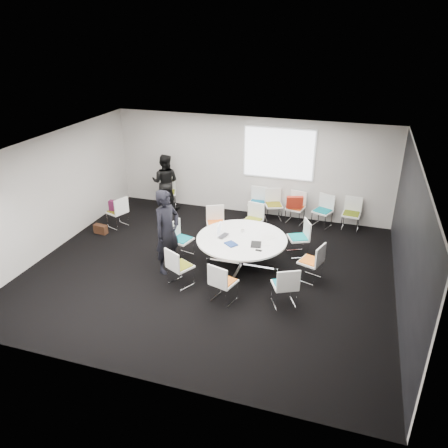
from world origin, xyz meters
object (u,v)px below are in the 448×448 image
(chair_ring_b, at_px, (298,244))
(cup, at_px, (242,230))
(chair_person_back, at_px, (168,198))
(chair_ring_d, at_px, (216,230))
(person_back, at_px, (165,182))
(brown_bag, at_px, (101,229))
(chair_back_b, at_px, (273,211))
(chair_ring_e, at_px, (181,246))
(chair_ring_c, at_px, (253,227))
(chair_back_c, at_px, (295,214))
(chair_ring_f, at_px, (180,273))
(chair_ring_a, at_px, (310,268))
(chair_ring_g, at_px, (223,289))
(chair_back_a, at_px, (257,209))
(chair_back_e, at_px, (351,220))
(maroon_bag, at_px, (116,206))
(person_main, at_px, (167,232))
(conference_table, at_px, (242,247))
(laptop, at_px, (225,236))
(chair_ring_h, at_px, (284,293))
(chair_spare_left, at_px, (118,218))
(chair_back_d, at_px, (322,217))

(chair_ring_b, height_order, cup, chair_ring_b)
(chair_person_back, bearing_deg, chair_ring_d, 118.71)
(person_back, relative_size, brown_bag, 4.66)
(chair_ring_b, height_order, chair_back_b, same)
(chair_ring_e, relative_size, brown_bag, 2.44)
(chair_ring_e, height_order, cup, chair_ring_e)
(chair_ring_c, distance_m, brown_bag, 4.04)
(chair_back_c, xyz_separation_m, brown_bag, (-4.82, -2.24, -0.16))
(chair_ring_f, bearing_deg, brown_bag, 178.56)
(chair_ring_a, distance_m, chair_ring_g, 2.06)
(chair_back_a, height_order, chair_back_e, same)
(chair_ring_f, bearing_deg, chair_back_e, 77.65)
(chair_ring_b, distance_m, cup, 1.47)
(maroon_bag, bearing_deg, chair_ring_d, 1.44)
(chair_ring_c, height_order, chair_ring_d, same)
(chair_ring_a, xyz_separation_m, person_back, (-4.65, 2.73, 0.56))
(person_main, relative_size, maroon_bag, 4.80)
(person_main, bearing_deg, chair_ring_b, -40.37)
(chair_person_back, bearing_deg, conference_table, 115.17)
(chair_ring_d, relative_size, laptop, 2.79)
(chair_ring_h, height_order, maroon_bag, chair_ring_h)
(cup, bearing_deg, chair_ring_a, -13.68)
(chair_ring_d, relative_size, chair_person_back, 1.00)
(cup, bearing_deg, chair_spare_left, 168.76)
(laptop, bearing_deg, person_back, 58.53)
(chair_ring_c, relative_size, chair_back_e, 1.00)
(chair_ring_c, height_order, brown_bag, chair_ring_c)
(chair_back_c, bearing_deg, chair_back_a, 10.13)
(chair_person_back, distance_m, cup, 3.94)
(chair_back_d, bearing_deg, chair_ring_b, 100.35)
(conference_table, distance_m, person_back, 4.06)
(chair_ring_d, bearing_deg, person_main, 48.97)
(chair_ring_c, relative_size, chair_person_back, 1.00)
(chair_person_back, bearing_deg, person_main, 91.87)
(chair_ring_d, distance_m, chair_ring_h, 3.19)
(chair_back_c, bearing_deg, chair_back_d, -169.09)
(chair_ring_a, xyz_separation_m, laptop, (-1.95, 0.04, 0.47))
(person_back, distance_m, cup, 3.80)
(cup, bearing_deg, chair_back_d, 57.05)
(chair_spare_left, relative_size, maroon_bag, 2.20)
(chair_ring_a, distance_m, chair_ring_h, 1.15)
(chair_ring_b, bearing_deg, chair_back_c, -14.26)
(chair_ring_f, xyz_separation_m, chair_back_b, (1.20, 3.93, 0.00))
(chair_ring_f, bearing_deg, chair_ring_b, 71.51)
(chair_ring_g, bearing_deg, chair_ring_c, 109.34)
(cup, bearing_deg, person_main, -146.92)
(conference_table, relative_size, brown_bag, 5.64)
(cup, xyz_separation_m, maroon_bag, (-3.73, 0.74, -0.16))
(chair_ring_h, bearing_deg, chair_ring_e, 129.28)
(brown_bag, bearing_deg, chair_person_back, 67.01)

